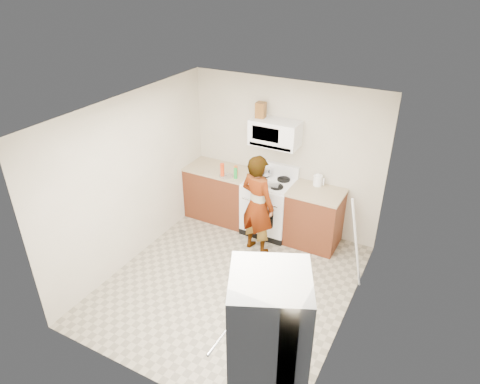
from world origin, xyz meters
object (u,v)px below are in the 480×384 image
Objects in this scene: microwave at (275,133)px; saucepan at (265,171)px; kettle at (318,180)px; person at (258,205)px; fridge at (268,349)px; gas_range at (269,205)px.

saucepan is (-0.15, 0.03, -0.69)m from microwave.
microwave is at bearing -164.37° from kettle.
microwave is at bearing -69.18° from person.
person is 0.80m from saucepan.
microwave is 0.47× the size of person.
fridge is 3.27m from kettle.
gas_range is at bearing 89.73° from fridge.
person is 0.95× the size of fridge.
fridge is at bearing -69.94° from kettle.
saucepan is (-0.22, 0.74, 0.20)m from person.
microwave is 0.71m from saucepan.
person reaches higher than saucepan.
saucepan is (-0.87, -0.06, -0.01)m from kettle.
kettle is (-0.63, 3.21, 0.17)m from fridge.
person is 1.05m from kettle.
person is at bearing 93.49° from fridge.
kettle is (0.72, 0.21, 0.53)m from gas_range.
kettle reaches higher than saucepan.
kettle is at bearing 76.61° from fridge.
gas_range is 0.57m from saucepan.
saucepan is at bearing -57.97° from person.
saucepan is (-0.15, 0.15, 0.52)m from gas_range.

